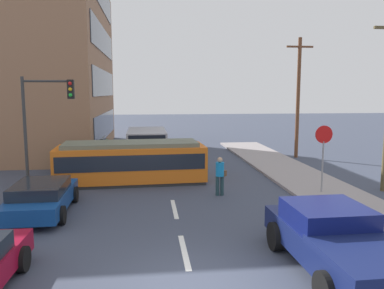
% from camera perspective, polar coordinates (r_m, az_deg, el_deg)
% --- Properties ---
extents(ground_plane, '(120.00, 120.00, 0.00)m').
position_cam_1_polar(ground_plane, '(18.72, -3.49, -5.91)').
color(ground_plane, '#3B4253').
extents(sidewalk_curb_right, '(3.20, 36.00, 0.14)m').
position_cam_1_polar(sidewalk_curb_right, '(16.72, 21.54, -7.87)').
color(sidewalk_curb_right, gray).
rests_on(sidewalk_curb_right, ground).
extents(lane_stripe_1, '(0.16, 2.40, 0.01)m').
position_cam_1_polar(lane_stripe_1, '(11.12, -1.14, -15.62)').
color(lane_stripe_1, silver).
rests_on(lane_stripe_1, ground).
extents(lane_stripe_2, '(0.16, 2.40, 0.01)m').
position_cam_1_polar(lane_stripe_2, '(14.86, -2.63, -9.52)').
color(lane_stripe_2, silver).
rests_on(lane_stripe_2, ground).
extents(lane_stripe_3, '(0.16, 2.40, 0.01)m').
position_cam_1_polar(lane_stripe_3, '(25.21, -4.31, -2.35)').
color(lane_stripe_3, silver).
rests_on(lane_stripe_3, ground).
extents(lane_stripe_4, '(0.16, 2.40, 0.01)m').
position_cam_1_polar(lane_stripe_4, '(31.14, -4.76, -0.43)').
color(lane_stripe_4, silver).
rests_on(lane_stripe_4, ground).
extents(streetcar_tram, '(7.27, 2.86, 2.02)m').
position_cam_1_polar(streetcar_tram, '(19.12, -8.97, -2.51)').
color(streetcar_tram, orange).
rests_on(streetcar_tram, ground).
extents(city_bus, '(2.57, 5.04, 1.93)m').
position_cam_1_polar(city_bus, '(25.93, -6.71, 0.33)').
color(city_bus, '#ADAEB7').
rests_on(city_bus, ground).
extents(pedestrian_crossing, '(0.50, 0.36, 1.67)m').
position_cam_1_polar(pedestrian_crossing, '(16.56, 4.18, -4.37)').
color(pedestrian_crossing, '#203A40').
rests_on(pedestrian_crossing, ground).
extents(pickup_truck_parked, '(2.35, 5.03, 1.55)m').
position_cam_1_polar(pickup_truck_parked, '(10.34, 20.60, -13.22)').
color(pickup_truck_parked, '#121C4D').
rests_on(pickup_truck_parked, ground).
extents(parked_sedan_mid, '(2.17, 4.47, 1.19)m').
position_cam_1_polar(parked_sedan_mid, '(15.17, -21.44, -7.27)').
color(parked_sedan_mid, navy).
rests_on(parked_sedan_mid, ground).
extents(parked_sedan_far, '(2.08, 4.06, 1.19)m').
position_cam_1_polar(parked_sedan_far, '(23.46, -16.86, -1.89)').
color(parked_sedan_far, '#356634').
rests_on(parked_sedan_far, ground).
extents(parked_sedan_furthest, '(2.05, 4.60, 1.19)m').
position_cam_1_polar(parked_sedan_furthest, '(28.92, -14.41, -0.04)').
color(parked_sedan_furthest, '#3F5632').
rests_on(parked_sedan_furthest, ground).
extents(stop_sign, '(0.76, 0.07, 2.88)m').
position_cam_1_polar(stop_sign, '(17.32, 18.94, -0.04)').
color(stop_sign, gray).
rests_on(stop_sign, sidewalk_curb_right).
extents(traffic_light_mast, '(2.24, 0.33, 5.10)m').
position_cam_1_polar(traffic_light_mast, '(18.11, -21.12, 4.43)').
color(traffic_light_mast, '#333333').
rests_on(traffic_light_mast, ground).
extents(utility_pole_mid, '(1.80, 0.24, 8.01)m').
position_cam_1_polar(utility_pole_mid, '(26.91, 15.49, 6.98)').
color(utility_pole_mid, brown).
rests_on(utility_pole_mid, ground).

